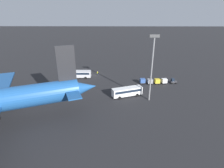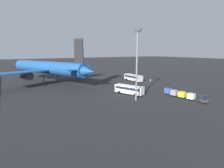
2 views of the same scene
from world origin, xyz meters
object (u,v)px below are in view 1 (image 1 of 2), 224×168
at_px(cargo_cart_white, 164,81).
at_px(cargo_cart_yellow, 157,81).
at_px(shuttle_bus_near, 78,74).
at_px(cargo_cart_grey, 150,81).
at_px(cargo_cart_blue, 143,81).
at_px(worker_person, 97,73).
at_px(shuttle_bus_far, 127,91).
at_px(baggage_tug, 173,81).

xyz_separation_m(cargo_cart_white, cargo_cart_yellow, (2.85, 0.32, 0.00)).
distance_m(shuttle_bus_near, cargo_cart_white, 35.71).
height_order(cargo_cart_grey, cargo_cart_blue, same).
bearing_deg(worker_person, shuttle_bus_far, 119.30).
xyz_separation_m(shuttle_bus_near, baggage_tug, (-38.78, 5.81, -0.95)).
distance_m(cargo_cart_white, cargo_cart_yellow, 2.87).
distance_m(cargo_cart_white, cargo_cart_grey, 5.71).
xyz_separation_m(shuttle_bus_near, cargo_cart_grey, (-29.47, 6.68, -0.70)).
height_order(shuttle_bus_near, cargo_cart_blue, shuttle_bus_near).
xyz_separation_m(shuttle_bus_near, cargo_cart_yellow, (-32.31, 6.52, -0.70)).
bearing_deg(baggage_tug, worker_person, -23.88).
height_order(worker_person, cargo_cart_grey, cargo_cart_grey).
relative_size(worker_person, cargo_cart_white, 0.79).
height_order(shuttle_bus_near, worker_person, shuttle_bus_near).
relative_size(baggage_tug, cargo_cart_yellow, 1.16).
relative_size(baggage_tug, worker_person, 1.46).
xyz_separation_m(shuttle_bus_near, worker_person, (-7.96, -3.60, -1.02)).
xyz_separation_m(baggage_tug, cargo_cart_yellow, (6.46, 0.70, 0.25)).
distance_m(worker_person, cargo_cart_blue, 21.10).
bearing_deg(shuttle_bus_near, cargo_cart_yellow, 168.30).
bearing_deg(baggage_tug, cargo_cart_white, -0.81).
xyz_separation_m(cargo_cart_yellow, cargo_cart_blue, (5.69, -0.27, 0.00)).
height_order(cargo_cart_white, cargo_cart_yellow, same).
bearing_deg(baggage_tug, cargo_cart_yellow, -0.68).
xyz_separation_m(shuttle_bus_far, cargo_cart_yellow, (-12.52, -10.96, -0.63)).
height_order(shuttle_bus_near, cargo_cart_grey, shuttle_bus_near).
bearing_deg(cargo_cart_white, cargo_cart_yellow, 6.39).
bearing_deg(shuttle_bus_near, cargo_cart_grey, 166.93).
bearing_deg(cargo_cart_white, cargo_cart_blue, 0.32).
bearing_deg(cargo_cart_grey, shuttle_bus_near, -12.78).
relative_size(cargo_cart_white, cargo_cart_blue, 1.00).
bearing_deg(cargo_cart_grey, baggage_tug, -174.68).
relative_size(shuttle_bus_far, cargo_cart_grey, 4.75).
relative_size(baggage_tug, cargo_cart_grey, 1.16).
xyz_separation_m(baggage_tug, cargo_cart_white, (3.62, 0.39, 0.25)).
bearing_deg(shuttle_bus_near, cargo_cart_white, 169.70).
height_order(baggage_tug, cargo_cart_white, baggage_tug).
distance_m(shuttle_bus_far, cargo_cart_yellow, 16.65).
relative_size(shuttle_bus_near, shuttle_bus_far, 1.05).
distance_m(shuttle_bus_far, cargo_cart_blue, 13.16).
bearing_deg(cargo_cart_blue, baggage_tug, -177.96).
bearing_deg(worker_person, cargo_cart_blue, 152.18).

